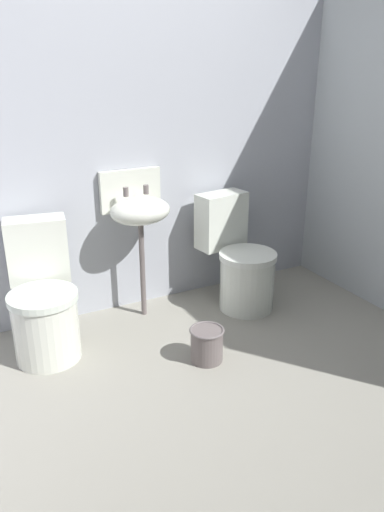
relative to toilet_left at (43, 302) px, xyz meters
The scene contains 6 objects.
ground_plane 1.19m from the toilet_left, 52.69° to the right, with size 3.49×2.91×0.08m, color gray.
wall_back 1.09m from the toilet_left, 30.18° to the left, with size 3.49×0.10×2.13m, color #A9ADB7.
toilet_left is the anchor object (origin of this frame).
toilet_right 1.37m from the toilet_left, ahead, with size 0.46×0.64×0.78m.
sink 0.84m from the toilet_left, 15.04° to the left, with size 0.42×0.35×0.99m.
bucket 1.00m from the toilet_left, 34.17° to the right, with size 0.21×0.21×0.21m.
Camera 1 is at (-1.13, -1.88, 1.67)m, focal length 35.33 mm.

